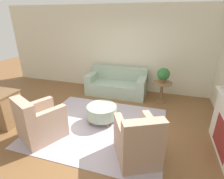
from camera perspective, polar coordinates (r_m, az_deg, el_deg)
The scene contains 9 objects.
ground_plane at distance 4.25m, azimuth -4.21°, elevation -11.90°, with size 16.00×16.00×0.00m, color brown.
wall_back at distance 6.03m, azimuth 4.36°, elevation 12.93°, with size 8.98×0.12×2.80m.
rug at distance 4.25m, azimuth -4.21°, elevation -11.85°, with size 3.00×2.55×0.01m.
couch at distance 5.82m, azimuth 1.54°, elevation 1.57°, with size 1.92×0.86×0.86m.
armchair_left at distance 3.98m, azimuth -22.61°, elevation -10.01°, with size 0.99×1.05×0.96m.
armchair_right at distance 3.23m, azimuth 8.36°, elevation -16.63°, with size 0.99×1.05×0.96m.
ottoman_table at distance 4.29m, azimuth -3.36°, elevation -7.22°, with size 0.72×0.72×0.41m.
side_table at distance 5.39m, azimuth 15.93°, elevation 0.28°, with size 0.57×0.57×0.63m.
potted_plant_on_side_table at distance 5.25m, azimuth 16.43°, elevation 4.70°, with size 0.36×0.36×0.43m.
Camera 1 is at (1.32, -3.25, 2.40)m, focal length 28.00 mm.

